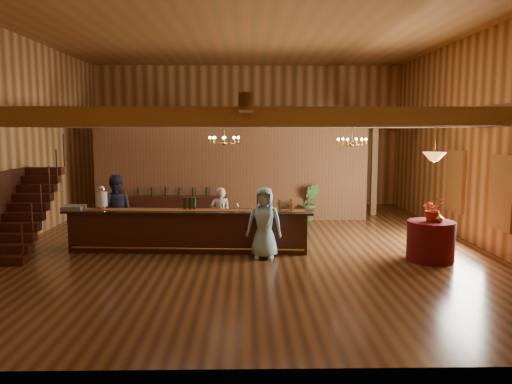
{
  "coord_description": "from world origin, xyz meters",
  "views": [
    {
      "loc": [
        0.01,
        -12.97,
        3.0
      ],
      "look_at": [
        0.26,
        0.88,
        1.27
      ],
      "focal_mm": 35.0,
      "sensor_mm": 36.0,
      "label": 1
    }
  ],
  "objects_px": {
    "chandelier_left": "(224,140)",
    "chandelier_right": "(352,141)",
    "staff_second": "(115,210)",
    "pendant_lamp": "(434,157)",
    "guest": "(264,223)",
    "raffle_drum": "(285,204)",
    "floor_plant": "(310,202)",
    "tasting_bar": "(188,230)",
    "beverage_dispenser": "(102,198)",
    "round_table": "(431,241)",
    "bartender": "(220,215)",
    "backbar_shelf": "(180,209)"
  },
  "relations": [
    {
      "from": "pendant_lamp",
      "to": "guest",
      "type": "bearing_deg",
      "value": 175.48
    },
    {
      "from": "chandelier_right",
      "to": "tasting_bar",
      "type": "bearing_deg",
      "value": -161.28
    },
    {
      "from": "beverage_dispenser",
      "to": "guest",
      "type": "relative_size",
      "value": 0.36
    },
    {
      "from": "floor_plant",
      "to": "raffle_drum",
      "type": "bearing_deg",
      "value": -104.84
    },
    {
      "from": "round_table",
      "to": "staff_second",
      "type": "height_order",
      "value": "staff_second"
    },
    {
      "from": "backbar_shelf",
      "to": "round_table",
      "type": "bearing_deg",
      "value": -29.81
    },
    {
      "from": "round_table",
      "to": "bartender",
      "type": "distance_m",
      "value": 5.28
    },
    {
      "from": "raffle_drum",
      "to": "chandelier_right",
      "type": "relative_size",
      "value": 0.42
    },
    {
      "from": "backbar_shelf",
      "to": "chandelier_left",
      "type": "bearing_deg",
      "value": -51.54
    },
    {
      "from": "guest",
      "to": "raffle_drum",
      "type": "bearing_deg",
      "value": 54.99
    },
    {
      "from": "tasting_bar",
      "to": "backbar_shelf",
      "type": "distance_m",
      "value": 4.0
    },
    {
      "from": "staff_second",
      "to": "chandelier_left",
      "type": "bearing_deg",
      "value": -175.07
    },
    {
      "from": "backbar_shelf",
      "to": "floor_plant",
      "type": "xyz_separation_m",
      "value": [
        4.27,
        0.19,
        0.18
      ]
    },
    {
      "from": "staff_second",
      "to": "pendant_lamp",
      "type": "bearing_deg",
      "value": 161.08
    },
    {
      "from": "beverage_dispenser",
      "to": "guest",
      "type": "bearing_deg",
      "value": -13.28
    },
    {
      "from": "beverage_dispenser",
      "to": "pendant_lamp",
      "type": "height_order",
      "value": "pendant_lamp"
    },
    {
      "from": "pendant_lamp",
      "to": "staff_second",
      "type": "distance_m",
      "value": 7.98
    },
    {
      "from": "chandelier_right",
      "to": "pendant_lamp",
      "type": "xyz_separation_m",
      "value": [
        1.34,
        -2.52,
        -0.29
      ]
    },
    {
      "from": "pendant_lamp",
      "to": "guest",
      "type": "height_order",
      "value": "pendant_lamp"
    },
    {
      "from": "pendant_lamp",
      "to": "guest",
      "type": "distance_m",
      "value": 4.14
    },
    {
      "from": "round_table",
      "to": "bartender",
      "type": "height_order",
      "value": "bartender"
    },
    {
      "from": "beverage_dispenser",
      "to": "chandelier_right",
      "type": "height_order",
      "value": "chandelier_right"
    },
    {
      "from": "tasting_bar",
      "to": "raffle_drum",
      "type": "height_order",
      "value": "raffle_drum"
    },
    {
      "from": "raffle_drum",
      "to": "staff_second",
      "type": "relative_size",
      "value": 0.18
    },
    {
      "from": "guest",
      "to": "floor_plant",
      "type": "height_order",
      "value": "guest"
    },
    {
      "from": "bartender",
      "to": "raffle_drum",
      "type": "bearing_deg",
      "value": 145.41
    },
    {
      "from": "pendant_lamp",
      "to": "bartender",
      "type": "bearing_deg",
      "value": 159.15
    },
    {
      "from": "beverage_dispenser",
      "to": "chandelier_right",
      "type": "relative_size",
      "value": 0.75
    },
    {
      "from": "tasting_bar",
      "to": "staff_second",
      "type": "distance_m",
      "value": 2.12
    },
    {
      "from": "round_table",
      "to": "bartender",
      "type": "xyz_separation_m",
      "value": [
        -4.92,
        1.88,
        0.29
      ]
    },
    {
      "from": "beverage_dispenser",
      "to": "staff_second",
      "type": "distance_m",
      "value": 0.65
    },
    {
      "from": "tasting_bar",
      "to": "raffle_drum",
      "type": "distance_m",
      "value": 2.49
    },
    {
      "from": "chandelier_left",
      "to": "chandelier_right",
      "type": "height_order",
      "value": "same"
    },
    {
      "from": "staff_second",
      "to": "round_table",
      "type": "bearing_deg",
      "value": 161.08
    },
    {
      "from": "chandelier_left",
      "to": "bartender",
      "type": "bearing_deg",
      "value": -103.31
    },
    {
      "from": "chandelier_right",
      "to": "chandelier_left",
      "type": "bearing_deg",
      "value": -176.06
    },
    {
      "from": "backbar_shelf",
      "to": "pendant_lamp",
      "type": "xyz_separation_m",
      "value": [
        6.42,
        -4.98,
        1.97
      ]
    },
    {
      "from": "chandelier_left",
      "to": "chandelier_right",
      "type": "relative_size",
      "value": 1.0
    },
    {
      "from": "beverage_dispenser",
      "to": "backbar_shelf",
      "type": "xyz_separation_m",
      "value": [
        1.43,
        3.73,
        -0.88
      ]
    },
    {
      "from": "raffle_drum",
      "to": "staff_second",
      "type": "bearing_deg",
      "value": 168.45
    },
    {
      "from": "bartender",
      "to": "tasting_bar",
      "type": "bearing_deg",
      "value": 45.35
    },
    {
      "from": "raffle_drum",
      "to": "guest",
      "type": "xyz_separation_m",
      "value": [
        -0.53,
        -0.54,
        -0.36
      ]
    },
    {
      "from": "floor_plant",
      "to": "beverage_dispenser",
      "type": "bearing_deg",
      "value": -145.47
    },
    {
      "from": "staff_second",
      "to": "floor_plant",
      "type": "xyz_separation_m",
      "value": [
        5.5,
        3.44,
        -0.31
      ]
    },
    {
      "from": "beverage_dispenser",
      "to": "floor_plant",
      "type": "height_order",
      "value": "beverage_dispenser"
    },
    {
      "from": "staff_second",
      "to": "guest",
      "type": "relative_size",
      "value": 1.1
    },
    {
      "from": "raffle_drum",
      "to": "round_table",
      "type": "bearing_deg",
      "value": -14.32
    },
    {
      "from": "pendant_lamp",
      "to": "tasting_bar",
      "type": "bearing_deg",
      "value": 169.5
    },
    {
      "from": "raffle_drum",
      "to": "chandelier_right",
      "type": "xyz_separation_m",
      "value": [
        1.96,
        1.68,
        1.49
      ]
    },
    {
      "from": "raffle_drum",
      "to": "staff_second",
      "type": "distance_m",
      "value": 4.45
    }
  ]
}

